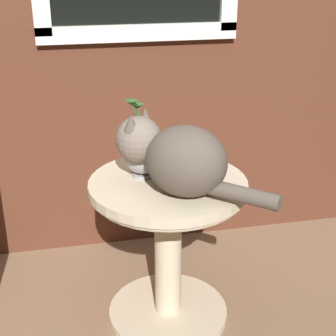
# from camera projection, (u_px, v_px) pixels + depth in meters

# --- Properties ---
(ground_plane) EXTENTS (6.00, 6.00, 0.00)m
(ground_plane) POSITION_uv_depth(u_px,v_px,m) (133.00, 334.00, 1.95)
(ground_plane) COLOR #7F6047
(wicker_side_table) EXTENTS (0.57, 0.57, 0.59)m
(wicker_side_table) POSITION_uv_depth(u_px,v_px,m) (168.00, 228.00, 1.90)
(wicker_side_table) COLOR beige
(wicker_side_table) RESTS_ON ground_plane
(cat) EXTENTS (0.48, 0.45, 0.26)m
(cat) POSITION_uv_depth(u_px,v_px,m) (177.00, 157.00, 1.69)
(cat) COLOR brown
(cat) RESTS_ON wicker_side_table
(pewter_vase_with_ivy) EXTENTS (0.13, 0.13, 0.29)m
(pewter_vase_with_ivy) POSITION_uv_depth(u_px,v_px,m) (142.00, 152.00, 1.82)
(pewter_vase_with_ivy) COLOR #99999E
(pewter_vase_with_ivy) RESTS_ON wicker_side_table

